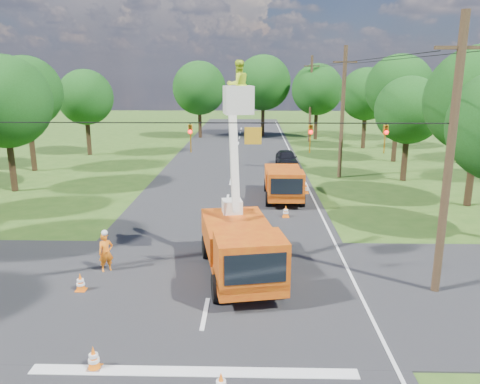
{
  "coord_description": "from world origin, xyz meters",
  "views": [
    {
      "loc": [
        1.55,
        -14.35,
        7.97
      ],
      "look_at": [
        1.02,
        6.78,
        2.6
      ],
      "focal_mm": 35.0,
      "sensor_mm": 36.0,
      "label": 1
    }
  ],
  "objects_px": {
    "ground_worker": "(106,253)",
    "tree_far_a": "(199,88)",
    "tree_left_d": "(4,102)",
    "tree_left_e": "(26,92)",
    "pole_right_far": "(311,98)",
    "bucket_truck": "(240,235)",
    "tree_left_f": "(85,97)",
    "traffic_cone_4": "(80,282)",
    "tree_far_c": "(317,90)",
    "second_truck": "(284,182)",
    "traffic_cone_0": "(94,358)",
    "tree_right_e": "(366,94)",
    "tree_right_d": "(399,88)",
    "tree_right_b": "(480,100)",
    "traffic_cone_3": "(286,211)",
    "tree_far_b": "(263,83)",
    "traffic_cone_2": "(245,232)",
    "distant_car": "(287,158)",
    "tree_right_c": "(409,110)",
    "pole_right_mid": "(342,112)",
    "pole_right_near": "(450,158)",
    "traffic_cone_7": "(306,189)"
  },
  "relations": [
    {
      "from": "traffic_cone_0",
      "to": "tree_right_e",
      "type": "bearing_deg",
      "value": 67.55
    },
    {
      "from": "bucket_truck",
      "to": "tree_right_d",
      "type": "bearing_deg",
      "value": 51.67
    },
    {
      "from": "traffic_cone_4",
      "to": "tree_left_f",
      "type": "relative_size",
      "value": 0.08
    },
    {
      "from": "tree_right_c",
      "to": "tree_far_a",
      "type": "distance_m",
      "value": 30.13
    },
    {
      "from": "traffic_cone_4",
      "to": "tree_right_c",
      "type": "relative_size",
      "value": 0.09
    },
    {
      "from": "tree_right_c",
      "to": "tree_far_b",
      "type": "distance_m",
      "value": 27.97
    },
    {
      "from": "pole_right_far",
      "to": "tree_far_a",
      "type": "distance_m",
      "value": 13.87
    },
    {
      "from": "tree_left_e",
      "to": "tree_far_b",
      "type": "bearing_deg",
      "value": 49.28
    },
    {
      "from": "second_truck",
      "to": "traffic_cone_0",
      "type": "height_order",
      "value": "second_truck"
    },
    {
      "from": "tree_left_d",
      "to": "tree_right_b",
      "type": "relative_size",
      "value": 0.96
    },
    {
      "from": "tree_left_d",
      "to": "tree_right_c",
      "type": "distance_m",
      "value": 28.49
    },
    {
      "from": "tree_right_d",
      "to": "tree_right_e",
      "type": "bearing_deg",
      "value": 97.13
    },
    {
      "from": "tree_far_a",
      "to": "traffic_cone_3",
      "type": "bearing_deg",
      "value": -75.87
    },
    {
      "from": "bucket_truck",
      "to": "tree_left_f",
      "type": "distance_m",
      "value": 33.26
    },
    {
      "from": "tree_right_e",
      "to": "tree_right_d",
      "type": "bearing_deg",
      "value": -82.87
    },
    {
      "from": "traffic_cone_7",
      "to": "pole_right_near",
      "type": "height_order",
      "value": "pole_right_near"
    },
    {
      "from": "tree_left_d",
      "to": "tree_right_e",
      "type": "height_order",
      "value": "tree_left_d"
    },
    {
      "from": "ground_worker",
      "to": "traffic_cone_7",
      "type": "height_order",
      "value": "ground_worker"
    },
    {
      "from": "ground_worker",
      "to": "traffic_cone_2",
      "type": "xyz_separation_m",
      "value": [
        5.67,
        4.02,
        -0.47
      ]
    },
    {
      "from": "tree_right_e",
      "to": "tree_far_c",
      "type": "xyz_separation_m",
      "value": [
        -4.3,
        7.0,
        0.25
      ]
    },
    {
      "from": "bucket_truck",
      "to": "tree_far_c",
      "type": "relative_size",
      "value": 0.92
    },
    {
      "from": "ground_worker",
      "to": "tree_right_b",
      "type": "bearing_deg",
      "value": -4.09
    },
    {
      "from": "distant_car",
      "to": "tree_left_e",
      "type": "height_order",
      "value": "tree_left_e"
    },
    {
      "from": "second_truck",
      "to": "traffic_cone_0",
      "type": "bearing_deg",
      "value": -109.3
    },
    {
      "from": "tree_left_f",
      "to": "tree_right_e",
      "type": "relative_size",
      "value": 0.97
    },
    {
      "from": "ground_worker",
      "to": "distant_car",
      "type": "xyz_separation_m",
      "value": [
        9.05,
        22.87,
        -0.11
      ]
    },
    {
      "from": "traffic_cone_4",
      "to": "ground_worker",
      "type": "bearing_deg",
      "value": 76.47
    },
    {
      "from": "traffic_cone_4",
      "to": "tree_right_b",
      "type": "height_order",
      "value": "tree_right_b"
    },
    {
      "from": "pole_right_far",
      "to": "tree_left_e",
      "type": "height_order",
      "value": "pole_right_far"
    },
    {
      "from": "tree_left_f",
      "to": "pole_right_far",
      "type": "bearing_deg",
      "value": 23.23
    },
    {
      "from": "pole_right_mid",
      "to": "tree_right_b",
      "type": "relative_size",
      "value": 1.04
    },
    {
      "from": "tree_left_f",
      "to": "tree_right_e",
      "type": "bearing_deg",
      "value": 9.92
    },
    {
      "from": "second_truck",
      "to": "tree_far_b",
      "type": "height_order",
      "value": "tree_far_b"
    },
    {
      "from": "tree_left_d",
      "to": "tree_left_e",
      "type": "distance_m",
      "value": 7.24
    },
    {
      "from": "traffic_cone_2",
      "to": "traffic_cone_4",
      "type": "bearing_deg",
      "value": -136.26
    },
    {
      "from": "ground_worker",
      "to": "tree_far_c",
      "type": "distance_m",
      "value": 43.15
    },
    {
      "from": "second_truck",
      "to": "traffic_cone_0",
      "type": "xyz_separation_m",
      "value": [
        -6.41,
        -18.19,
        -0.8
      ]
    },
    {
      "from": "pole_right_mid",
      "to": "tree_right_c",
      "type": "xyz_separation_m",
      "value": [
        4.7,
        -1.0,
        0.21
      ]
    },
    {
      "from": "traffic_cone_0",
      "to": "traffic_cone_2",
      "type": "bearing_deg",
      "value": 69.21
    },
    {
      "from": "bucket_truck",
      "to": "tree_far_b",
      "type": "bearing_deg",
      "value": 77.02
    },
    {
      "from": "tree_far_b",
      "to": "tree_right_d",
      "type": "bearing_deg",
      "value": -56.75
    },
    {
      "from": "pole_right_far",
      "to": "bucket_truck",
      "type": "bearing_deg",
      "value": -100.72
    },
    {
      "from": "second_truck",
      "to": "tree_left_d",
      "type": "height_order",
      "value": "tree_left_d"
    },
    {
      "from": "ground_worker",
      "to": "tree_far_a",
      "type": "relative_size",
      "value": 0.18
    },
    {
      "from": "distant_car",
      "to": "traffic_cone_3",
      "type": "height_order",
      "value": "distant_car"
    },
    {
      "from": "pole_right_near",
      "to": "tree_far_a",
      "type": "distance_m",
      "value": 45.08
    },
    {
      "from": "ground_worker",
      "to": "tree_right_e",
      "type": "bearing_deg",
      "value": 28.95
    },
    {
      "from": "bucket_truck",
      "to": "traffic_cone_0",
      "type": "relative_size",
      "value": 11.92
    },
    {
      "from": "second_truck",
      "to": "tree_right_b",
      "type": "relative_size",
      "value": 0.62
    },
    {
      "from": "pole_right_near",
      "to": "tree_far_c",
      "type": "bearing_deg",
      "value": 88.64
    }
  ]
}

